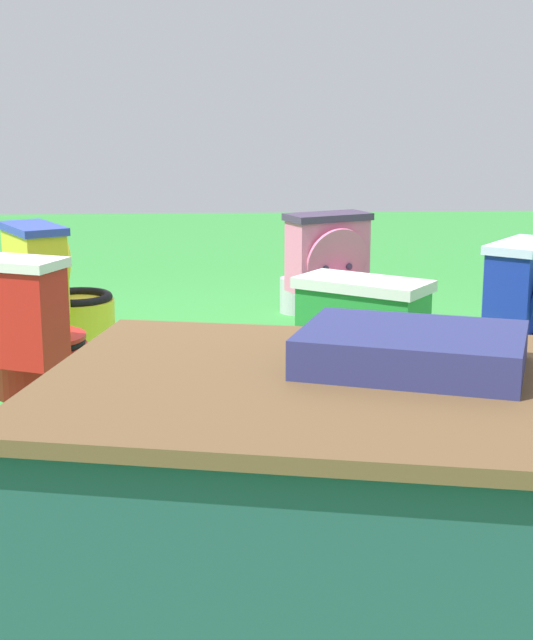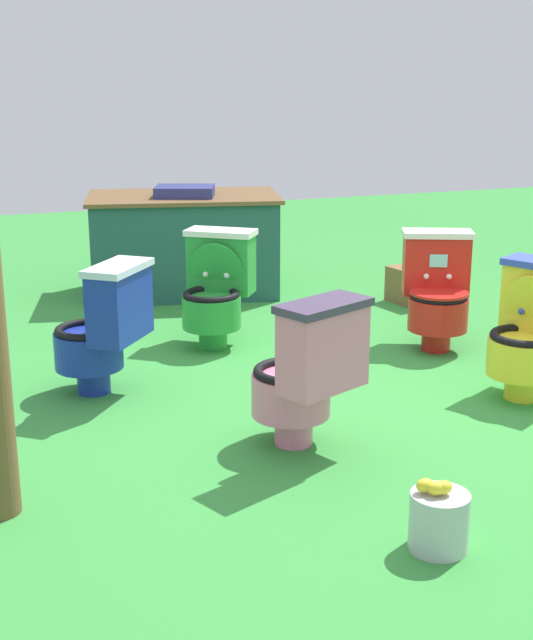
{
  "view_description": "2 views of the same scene",
  "coord_description": "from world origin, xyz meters",
  "px_view_note": "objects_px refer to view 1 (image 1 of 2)",
  "views": [
    {
      "loc": [
        0.12,
        4.27,
        1.3
      ],
      "look_at": [
        -0.12,
        0.34,
        0.39
      ],
      "focal_mm": 53.63,
      "sensor_mm": 36.0,
      "label": 1
    },
    {
      "loc": [
        -2.03,
        -4.05,
        1.7
      ],
      "look_at": [
        -0.43,
        0.27,
        0.39
      ],
      "focal_mm": 49.39,
      "sensor_mm": 36.0,
      "label": 2
    }
  ],
  "objects_px": {
    "toilet_green": "(375,374)",
    "vendor_table": "(409,562)",
    "toilet_yellow": "(58,295)",
    "toilet_red": "(28,343)",
    "lemon_bucket": "(298,294)",
    "toilet_pink": "(337,283)"
  },
  "relations": [
    {
      "from": "toilet_pink",
      "to": "vendor_table",
      "type": "relative_size",
      "value": 0.45
    },
    {
      "from": "toilet_pink",
      "to": "vendor_table",
      "type": "height_order",
      "value": "vendor_table"
    },
    {
      "from": "toilet_red",
      "to": "vendor_table",
      "type": "distance_m",
      "value": 2.23
    },
    {
      "from": "vendor_table",
      "to": "lemon_bucket",
      "type": "relative_size",
      "value": 5.85
    },
    {
      "from": "toilet_yellow",
      "to": "lemon_bucket",
      "type": "distance_m",
      "value": 1.79
    },
    {
      "from": "toilet_green",
      "to": "lemon_bucket",
      "type": "bearing_deg",
      "value": 126.61
    },
    {
      "from": "toilet_green",
      "to": "lemon_bucket",
      "type": "height_order",
      "value": "toilet_green"
    },
    {
      "from": "toilet_yellow",
      "to": "vendor_table",
      "type": "bearing_deg",
      "value": -6.36
    },
    {
      "from": "toilet_yellow",
      "to": "lemon_bucket",
      "type": "bearing_deg",
      "value": 105.57
    },
    {
      "from": "toilet_green",
      "to": "lemon_bucket",
      "type": "xyz_separation_m",
      "value": [
        0.02,
        -2.68,
        -0.26
      ]
    },
    {
      "from": "vendor_table",
      "to": "toilet_yellow",
      "type": "bearing_deg",
      "value": -68.49
    },
    {
      "from": "toilet_red",
      "to": "toilet_pink",
      "type": "bearing_deg",
      "value": 63.83
    },
    {
      "from": "toilet_yellow",
      "to": "toilet_red",
      "type": "distance_m",
      "value": 0.93
    },
    {
      "from": "toilet_yellow",
      "to": "toilet_red",
      "type": "bearing_deg",
      "value": -26.49
    },
    {
      "from": "toilet_green",
      "to": "toilet_red",
      "type": "height_order",
      "value": "same"
    },
    {
      "from": "toilet_pink",
      "to": "vendor_table",
      "type": "xyz_separation_m",
      "value": [
        0.27,
        3.09,
        0.02
      ]
    },
    {
      "from": "vendor_table",
      "to": "lemon_bucket",
      "type": "xyz_separation_m",
      "value": [
        -0.16,
        -4.09,
        -0.28
      ]
    },
    {
      "from": "toilet_green",
      "to": "lemon_bucket",
      "type": "distance_m",
      "value": 2.69
    },
    {
      "from": "toilet_yellow",
      "to": "toilet_red",
      "type": "xyz_separation_m",
      "value": [
        -0.02,
        0.93,
        -0.0
      ]
    },
    {
      "from": "toilet_yellow",
      "to": "toilet_pink",
      "type": "relative_size",
      "value": 1.0
    },
    {
      "from": "lemon_bucket",
      "to": "toilet_green",
      "type": "bearing_deg",
      "value": 90.38
    },
    {
      "from": "toilet_green",
      "to": "vendor_table",
      "type": "xyz_separation_m",
      "value": [
        0.18,
        1.41,
        0.02
      ]
    }
  ]
}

